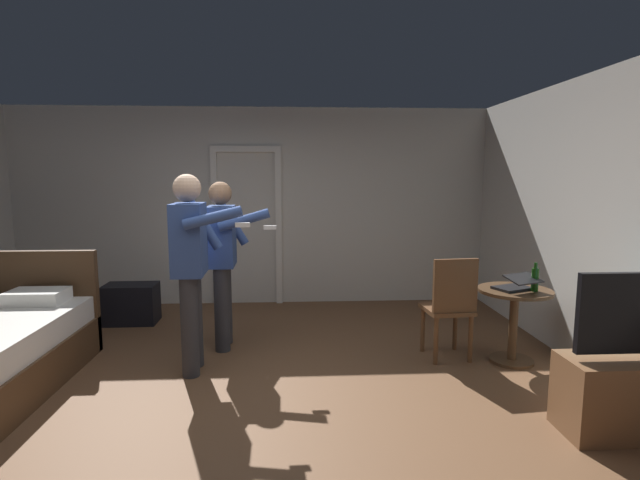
# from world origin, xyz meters

# --- Properties ---
(ground_plane) EXTENTS (6.93, 6.93, 0.00)m
(ground_plane) POSITION_xyz_m (0.00, 0.00, 0.00)
(ground_plane) COLOR brown
(wall_back) EXTENTS (6.54, 0.12, 2.64)m
(wall_back) POSITION_xyz_m (0.00, 2.88, 1.32)
(wall_back) COLOR beige
(wall_back) RESTS_ON ground_plane
(wall_right) EXTENTS (0.12, 5.88, 2.64)m
(wall_right) POSITION_xyz_m (3.21, 0.00, 1.32)
(wall_right) COLOR beige
(wall_right) RESTS_ON ground_plane
(doorway_frame) EXTENTS (0.93, 0.08, 2.13)m
(doorway_frame) POSITION_xyz_m (-0.08, 2.80, 1.22)
(doorway_frame) COLOR white
(doorway_frame) RESTS_ON ground_plane
(tv_flatscreen) EXTENTS (1.00, 0.40, 1.12)m
(tv_flatscreen) POSITION_xyz_m (2.85, -0.74, 0.33)
(tv_flatscreen) COLOR brown
(tv_flatscreen) RESTS_ON ground_plane
(side_table) EXTENTS (0.66, 0.66, 0.70)m
(side_table) POSITION_xyz_m (2.58, 0.53, 0.47)
(side_table) COLOR #4C331E
(side_table) RESTS_ON ground_plane
(laptop) EXTENTS (0.42, 0.42, 0.16)m
(laptop) POSITION_xyz_m (2.57, 0.49, 0.75)
(laptop) COLOR black
(laptop) RESTS_ON side_table
(bottle_on_table) EXTENTS (0.06, 0.06, 0.26)m
(bottle_on_table) POSITION_xyz_m (2.72, 0.45, 0.81)
(bottle_on_table) COLOR #143E0C
(bottle_on_table) RESTS_ON side_table
(wooden_chair) EXTENTS (0.46, 0.46, 0.99)m
(wooden_chair) POSITION_xyz_m (2.01, 0.63, 0.54)
(wooden_chair) COLOR brown
(wooden_chair) RESTS_ON ground_plane
(person_blue_shirt) EXTENTS (0.69, 0.56, 1.76)m
(person_blue_shirt) POSITION_xyz_m (-0.36, 0.49, 1.02)
(person_blue_shirt) COLOR #333338
(person_blue_shirt) RESTS_ON ground_plane
(person_striped_shirt) EXTENTS (0.69, 0.56, 1.68)m
(person_striped_shirt) POSITION_xyz_m (-0.17, 1.10, 0.97)
(person_striped_shirt) COLOR #333338
(person_striped_shirt) RESTS_ON ground_plane
(suitcase_dark) EXTENTS (0.61, 0.38, 0.47)m
(suitcase_dark) POSITION_xyz_m (-1.39, 1.97, 0.23)
(suitcase_dark) COLOR black
(suitcase_dark) RESTS_ON ground_plane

